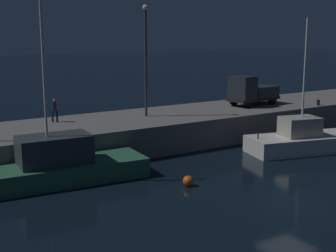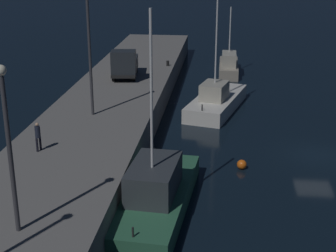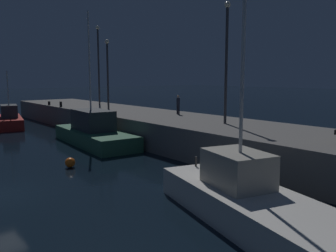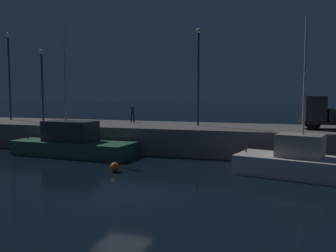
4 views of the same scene
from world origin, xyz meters
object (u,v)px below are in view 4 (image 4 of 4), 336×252
Objects in this scene: lamp_post_west at (9,70)px; lamp_post_east at (42,79)px; fishing_boat_orange at (312,164)px; mooring_buoy_near at (115,167)px; dockworker at (132,112)px; fishing_boat_white at (73,143)px; utility_truck at (329,114)px; lamp_post_central at (198,70)px.

lamp_post_west reaches higher than lamp_post_east.
fishing_boat_orange is at bearing -17.80° from lamp_post_west.
fishing_boat_orange is 12.37m from mooring_buoy_near.
dockworker is at bearing 14.39° from lamp_post_east.
fishing_boat_orange is at bearing 9.16° from mooring_buoy_near.
utility_truck is (20.09, 5.53, 2.46)m from fishing_boat_white.
lamp_post_central is 11.42m from utility_truck.
utility_truck is at bearing 77.55° from fishing_boat_orange.
fishing_boat_orange is 13.91m from lamp_post_central.
fishing_boat_orange is 15.83× the size of mooring_buoy_near.
utility_truck is at bearing 1.25° from lamp_post_east.
lamp_post_east is at bearing 141.93° from fishing_boat_white.
fishing_boat_orange is 18.92m from dockworker.
utility_truck is at bearing -5.31° from dockworker.
lamp_post_east is at bearing -178.75° from utility_truck.
lamp_post_central is at bearing 136.34° from fishing_boat_orange.
lamp_post_east is 26.59m from utility_truck.
fishing_boat_white is 15.14m from lamp_post_west.
lamp_post_central is at bearing 178.90° from utility_truck.
lamp_post_east is (-6.32, 4.95, 5.45)m from fishing_boat_white.
lamp_post_central is 8.12m from dockworker.
mooring_buoy_near is 17.71m from utility_truck.
mooring_buoy_near is 12.85m from dockworker.
lamp_post_east is 0.84× the size of lamp_post_central.
utility_truck is (31.91, -1.31, -4.08)m from lamp_post_west.
lamp_post_central reaches higher than fishing_boat_orange.
fishing_boat_white is 1.27× the size of lamp_post_central.
fishing_boat_white is 1.10× the size of fishing_boat_orange.
utility_truck is at bearing -1.10° from lamp_post_central.
lamp_post_west reaches higher than lamp_post_central.
utility_truck is (26.41, 0.58, -2.99)m from lamp_post_east.
dockworker is at bearing 174.69° from utility_truck.
lamp_post_central reaches higher than lamp_post_east.
lamp_post_central is at bearing 72.87° from mooring_buoy_near.
dockworker reaches higher than mooring_buoy_near.
lamp_post_east is at bearing 162.46° from fishing_boat_orange.
utility_truck is 17.81m from dockworker.
lamp_post_east is 15.65m from lamp_post_central.
mooring_buoy_near is at bearing -107.13° from lamp_post_central.
lamp_post_west is (-17.86, 11.62, 7.24)m from mooring_buoy_near.
lamp_post_central is (15.61, 0.78, 0.73)m from lamp_post_east.
dockworker is at bearing 1.38° from lamp_post_west.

